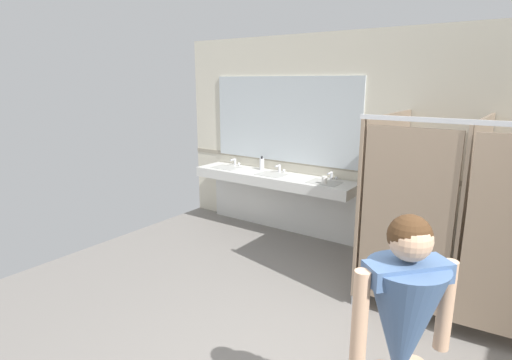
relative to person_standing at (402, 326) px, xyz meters
The scene contains 8 objects.
wall_back 3.32m from the person_standing, 99.19° to the left, with size 7.74×0.12×2.83m, color beige.
wall_back_tile_band 3.23m from the person_standing, 99.37° to the left, with size 7.74×0.01×0.06m, color #9E937F.
vanity_counter 4.02m from the person_standing, 131.71° to the left, with size 2.50×0.54×1.01m.
mirror_panel 4.20m from the person_standing, 129.97° to the left, with size 2.40×0.02×1.23m, color silver.
bathroom_stalls 2.22m from the person_standing, 90.41° to the left, with size 1.81×1.55×1.91m.
person_standing is the anchor object (origin of this frame).
soap_dispenser 4.27m from the person_standing, 134.10° to the left, with size 0.07×0.07×0.21m.
paper_cup 3.33m from the person_standing, 122.74° to the left, with size 0.07×0.07×0.11m, color white.
Camera 1 is at (0.98, -2.10, 2.20)m, focal length 28.68 mm.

